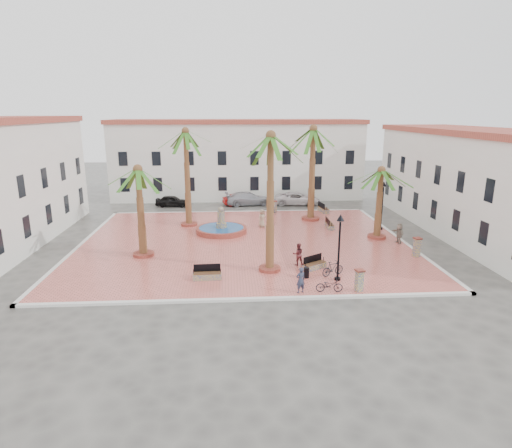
# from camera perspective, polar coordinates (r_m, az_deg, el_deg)

# --- Properties ---
(ground) EXTENTS (120.00, 120.00, 0.00)m
(ground) POSITION_cam_1_polar(r_m,az_deg,el_deg) (34.85, -1.64, -2.57)
(ground) COLOR #56544F
(ground) RESTS_ON ground
(plaza) EXTENTS (26.00, 22.00, 0.15)m
(plaza) POSITION_cam_1_polar(r_m,az_deg,el_deg) (34.83, -1.64, -2.45)
(plaza) COLOR #DF675C
(plaza) RESTS_ON ground
(kerb_n) EXTENTS (26.30, 0.30, 0.16)m
(kerb_n) POSITION_cam_1_polar(r_m,az_deg,el_deg) (45.45, -2.15, 1.63)
(kerb_n) COLOR silver
(kerb_n) RESTS_ON ground
(kerb_s) EXTENTS (26.30, 0.30, 0.16)m
(kerb_s) POSITION_cam_1_polar(r_m,az_deg,el_deg) (24.54, -0.70, -10.02)
(kerb_s) COLOR silver
(kerb_s) RESTS_ON ground
(kerb_e) EXTENTS (0.30, 22.30, 0.16)m
(kerb_e) POSITION_cam_1_polar(r_m,az_deg,el_deg) (37.57, 18.60, -1.95)
(kerb_e) COLOR silver
(kerb_e) RESTS_ON ground
(kerb_w) EXTENTS (0.30, 22.30, 0.16)m
(kerb_w) POSITION_cam_1_polar(r_m,az_deg,el_deg) (36.78, -22.35, -2.64)
(kerb_w) COLOR silver
(kerb_w) RESTS_ON ground
(building_north) EXTENTS (30.40, 7.40, 9.50)m
(building_north) POSITION_cam_1_polar(r_m,az_deg,el_deg) (53.56, -2.46, 8.70)
(building_north) COLOR white
(building_north) RESTS_ON ground
(building_east) EXTENTS (7.40, 26.40, 9.00)m
(building_east) POSITION_cam_1_polar(r_m,az_deg,el_deg) (41.52, 27.08, 5.02)
(building_east) COLOR white
(building_east) RESTS_ON ground
(fountain) EXTENTS (4.43, 4.43, 2.29)m
(fountain) POSITION_cam_1_polar(r_m,az_deg,el_deg) (37.49, -4.64, -0.64)
(fountain) COLOR #9E4033
(fountain) RESTS_ON plaza
(palm_nw) EXTENTS (4.94, 4.94, 8.93)m
(palm_nw) POSITION_cam_1_polar(r_m,az_deg,el_deg) (39.03, -9.35, 10.85)
(palm_nw) COLOR #9E4033
(palm_nw) RESTS_ON plaza
(palm_sw) EXTENTS (4.98, 4.98, 6.68)m
(palm_sw) POSITION_cam_1_polar(r_m,az_deg,el_deg) (31.21, -15.40, 5.62)
(palm_sw) COLOR #9E4033
(palm_sw) RESTS_ON plaza
(palm_s) EXTENTS (4.75, 4.75, 9.12)m
(palm_s) POSITION_cam_1_polar(r_m,az_deg,el_deg) (26.88, 1.97, 9.84)
(palm_s) COLOR #9E4033
(palm_s) RESTS_ON plaza
(palm_e) EXTENTS (4.90, 4.90, 6.01)m
(palm_e) POSITION_cam_1_polar(r_m,az_deg,el_deg) (36.17, 16.31, 5.72)
(palm_e) COLOR #9E4033
(palm_e) RESTS_ON plaza
(palm_ne) EXTENTS (5.59, 5.59, 9.10)m
(palm_ne) POSITION_cam_1_polar(r_m,az_deg,el_deg) (41.01, 7.62, 11.17)
(palm_ne) COLOR #9E4033
(palm_ne) RESTS_ON plaza
(bench_s) EXTENTS (1.80, 0.62, 0.94)m
(bench_s) POSITION_cam_1_polar(r_m,az_deg,el_deg) (27.21, -6.52, -6.80)
(bench_s) COLOR gray
(bench_s) RESTS_ON plaza
(bench_se) EXTENTS (1.74, 1.40, 0.92)m
(bench_se) POSITION_cam_1_polar(r_m,az_deg,el_deg) (28.99, 7.80, -5.48)
(bench_se) COLOR gray
(bench_se) RESTS_ON plaza
(bench_e) EXTENTS (0.59, 1.78, 0.93)m
(bench_e) POSITION_cam_1_polar(r_m,az_deg,el_deg) (39.26, 9.76, -0.17)
(bench_e) COLOR gray
(bench_e) RESTS_ON plaza
(bench_ne) EXTENTS (0.89, 2.03, 1.03)m
(bench_ne) POSITION_cam_1_polar(r_m,az_deg,el_deg) (45.50, 8.94, 1.94)
(bench_ne) COLOR gray
(bench_ne) RESTS_ON plaza
(lamppost_s) EXTENTS (0.46, 0.46, 4.25)m
(lamppost_s) POSITION_cam_1_polar(r_m,az_deg,el_deg) (26.56, 11.09, -1.57)
(lamppost_s) COLOR black
(lamppost_s) RESTS_ON plaza
(lamppost_e) EXTENTS (0.47, 0.47, 4.34)m
(lamppost_e) POSITION_cam_1_polar(r_m,az_deg,el_deg) (39.34, 16.55, 3.46)
(lamppost_e) COLOR black
(lamppost_e) RESTS_ON plaza
(bollard_se) EXTENTS (0.57, 0.57, 1.34)m
(bollard_se) POSITION_cam_1_polar(r_m,az_deg,el_deg) (25.87, 13.61, -7.27)
(bollard_se) COLOR gray
(bollard_se) RESTS_ON plaza
(bollard_n) EXTENTS (0.51, 0.51, 1.24)m
(bollard_n) POSITION_cam_1_polar(r_m,az_deg,el_deg) (44.81, 2.51, 2.37)
(bollard_n) COLOR gray
(bollard_n) RESTS_ON plaza
(bollard_e) EXTENTS (0.58, 0.58, 1.43)m
(bollard_e) POSITION_cam_1_polar(r_m,az_deg,el_deg) (33.12, 20.66, -2.86)
(bollard_e) COLOR gray
(bollard_e) RESTS_ON plaza
(litter_bin) EXTENTS (0.35, 0.35, 0.68)m
(litter_bin) POSITION_cam_1_polar(r_m,az_deg,el_deg) (27.44, 6.74, -6.45)
(litter_bin) COLOR black
(litter_bin) RESTS_ON plaza
(cyclist_a) EXTENTS (0.66, 0.55, 1.56)m
(cyclist_a) POSITION_cam_1_polar(r_m,az_deg,el_deg) (25.05, 5.97, -7.45)
(cyclist_a) COLOR #2D3148
(cyclist_a) RESTS_ON plaza
(bicycle_a) EXTENTS (1.61, 0.67, 0.82)m
(bicycle_a) POSITION_cam_1_polar(r_m,az_deg,el_deg) (25.52, 9.75, -8.05)
(bicycle_a) COLOR black
(bicycle_a) RESTS_ON plaza
(cyclist_b) EXTENTS (0.78, 0.62, 1.55)m
(cyclist_b) POSITION_cam_1_polar(r_m,az_deg,el_deg) (29.45, 5.63, -4.02)
(cyclist_b) COLOR maroon
(cyclist_b) RESTS_ON plaza
(bicycle_b) EXTENTS (1.66, 1.05, 0.97)m
(bicycle_b) POSITION_cam_1_polar(r_m,az_deg,el_deg) (27.97, 10.21, -5.85)
(bicycle_b) COLOR black
(bicycle_b) RESTS_ON plaza
(pedestrian_fountain_a) EXTENTS (0.97, 0.89, 1.66)m
(pedestrian_fountain_a) POSITION_cam_1_polar(r_m,az_deg,el_deg) (38.90, 0.81, 0.77)
(pedestrian_fountain_a) COLOR #9C8367
(pedestrian_fountain_a) RESTS_ON plaza
(pedestrian_fountain_b) EXTENTS (0.97, 0.57, 1.55)m
(pedestrian_fountain_b) POSITION_cam_1_polar(r_m,az_deg,el_deg) (40.62, 2.03, 1.28)
(pedestrian_fountain_b) COLOR #2E3F50
(pedestrian_fountain_b) RESTS_ON plaza
(pedestrian_north) EXTENTS (0.90, 1.27, 1.79)m
(pedestrian_north) POSITION_cam_1_polar(r_m,az_deg,el_deg) (41.07, -8.95, 1.43)
(pedestrian_north) COLOR #535358
(pedestrian_north) RESTS_ON plaza
(pedestrian_east) EXTENTS (0.75, 1.58, 1.63)m
(pedestrian_east) POSITION_cam_1_polar(r_m,az_deg,el_deg) (36.05, 18.53, -1.16)
(pedestrian_east) COLOR gray
(pedestrian_east) RESTS_ON plaza
(car_black) EXTENTS (3.82, 1.79, 1.26)m
(car_black) POSITION_cam_1_polar(r_m,az_deg,el_deg) (49.20, -11.10, 3.03)
(car_black) COLOR black
(car_black) RESTS_ON ground
(car_red) EXTENTS (3.98, 2.09, 1.25)m
(car_red) POSITION_cam_1_polar(r_m,az_deg,el_deg) (49.12, -2.23, 3.27)
(car_red) COLOR maroon
(car_red) RESTS_ON ground
(car_silver) EXTENTS (5.41, 2.75, 1.51)m
(car_silver) POSITION_cam_1_polar(r_m,az_deg,el_deg) (49.02, -1.06, 3.41)
(car_silver) COLOR #A9A9B2
(car_silver) RESTS_ON ground
(car_white) EXTENTS (5.38, 2.94, 1.43)m
(car_white) POSITION_cam_1_polar(r_m,az_deg,el_deg) (49.47, 5.53, 3.40)
(car_white) COLOR white
(car_white) RESTS_ON ground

